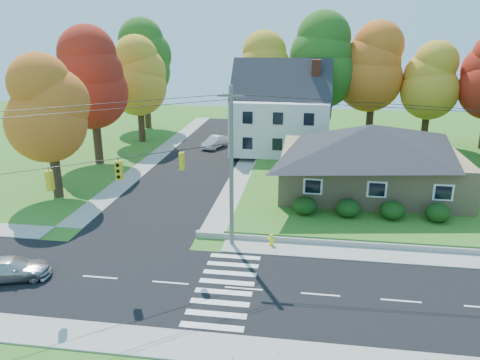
{
  "coord_description": "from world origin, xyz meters",
  "views": [
    {
      "loc": [
        2.99,
        -21.46,
        13.06
      ],
      "look_at": [
        -1.39,
        8.0,
        3.41
      ],
      "focal_mm": 35.0,
      "sensor_mm": 36.0,
      "label": 1
    }
  ],
  "objects_px": {
    "ranch_house": "(370,157)",
    "silver_sedan": "(11,269)",
    "white_car": "(215,142)",
    "fire_hydrant": "(271,240)"
  },
  "relations": [
    {
      "from": "white_car",
      "to": "fire_hydrant",
      "type": "xyz_separation_m",
      "value": [
        8.54,
        -24.56,
        -0.3
      ]
    },
    {
      "from": "ranch_house",
      "to": "white_car",
      "type": "xyz_separation_m",
      "value": [
        -15.54,
        13.91,
        -2.58
      ]
    },
    {
      "from": "ranch_house",
      "to": "silver_sedan",
      "type": "relative_size",
      "value": 3.49
    },
    {
      "from": "silver_sedan",
      "to": "fire_hydrant",
      "type": "bearing_deg",
      "value": -83.62
    },
    {
      "from": "silver_sedan",
      "to": "fire_hydrant",
      "type": "xyz_separation_m",
      "value": [
        13.72,
        6.19,
        -0.24
      ]
    },
    {
      "from": "ranch_house",
      "to": "silver_sedan",
      "type": "distance_m",
      "value": 26.83
    },
    {
      "from": "ranch_house",
      "to": "fire_hydrant",
      "type": "height_order",
      "value": "ranch_house"
    },
    {
      "from": "ranch_house",
      "to": "fire_hydrant",
      "type": "relative_size",
      "value": 18.06
    },
    {
      "from": "white_car",
      "to": "fire_hydrant",
      "type": "distance_m",
      "value": 26.0
    },
    {
      "from": "fire_hydrant",
      "to": "white_car",
      "type": "bearing_deg",
      "value": 109.18
    }
  ]
}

